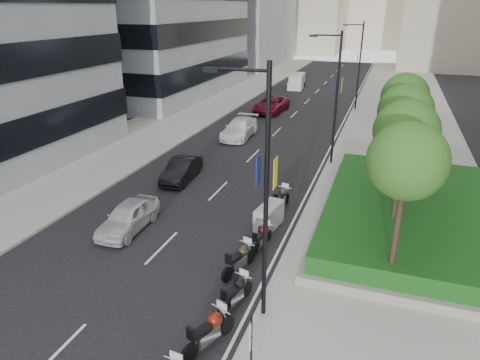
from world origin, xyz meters
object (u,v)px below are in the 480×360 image
at_px(motorcycle_1, 210,331).
at_px(motorcycle_2, 236,293).
at_px(motorcycle_3, 240,259).
at_px(motorcycle_6, 281,199).
at_px(motorcycle_4, 262,237).
at_px(car_d, 271,105).
at_px(parking_sign, 251,345).
at_px(car_c, 240,128).
at_px(lamp_post_2, 358,62).
at_px(motorcycle_5, 269,217).
at_px(lamp_post_0, 262,187).
at_px(car_a, 128,217).
at_px(delivery_van, 297,82).
at_px(lamp_post_1, 335,93).
at_px(car_b, 182,170).

bearing_deg(motorcycle_1, motorcycle_2, 18.50).
distance_m(motorcycle_3, motorcycle_6, 6.43).
height_order(motorcycle_4, car_d, car_d).
xyz_separation_m(parking_sign, car_c, (-8.88, 24.30, -0.68)).
distance_m(lamp_post_2, motorcycle_5, 28.85).
distance_m(lamp_post_0, motorcycle_6, 9.98).
height_order(car_a, delivery_van, delivery_van).
bearing_deg(motorcycle_5, car_c, 33.09).
xyz_separation_m(lamp_post_0, lamp_post_2, (0.00, 35.00, 0.00)).
relative_size(lamp_post_1, car_c, 1.68).
relative_size(motorcycle_1, motorcycle_6, 1.01).
xyz_separation_m(lamp_post_2, car_b, (-8.54, -24.09, -4.37)).
xyz_separation_m(motorcycle_3, car_c, (-6.64, 18.92, 0.16)).
bearing_deg(motorcycle_6, motorcycle_3, -172.68).
xyz_separation_m(motorcycle_1, car_a, (-6.96, 6.02, 0.08)).
xyz_separation_m(parking_sign, motorcycle_2, (-1.63, 3.21, -0.87)).
bearing_deg(lamp_post_0, car_d, 104.71).
bearing_deg(lamp_post_0, delivery_van, 100.66).
height_order(lamp_post_2, motorcycle_6, lamp_post_2).
xyz_separation_m(lamp_post_0, parking_sign, (0.66, -3.00, -3.61)).
distance_m(parking_sign, motorcycle_1, 2.17).
distance_m(parking_sign, motorcycle_6, 12.02).
xyz_separation_m(car_a, car_c, (-0.18, 17.28, 0.06)).
relative_size(lamp_post_0, motorcycle_3, 4.00).
bearing_deg(delivery_van, motorcycle_1, -85.90).
relative_size(lamp_post_2, motorcycle_4, 4.33).
relative_size(lamp_post_1, motorcycle_1, 3.95).
bearing_deg(car_a, parking_sign, -40.38).
distance_m(lamp_post_0, motorcycle_2, 4.59).
height_order(motorcycle_3, motorcycle_5, motorcycle_5).
relative_size(motorcycle_2, car_a, 0.51).
bearing_deg(motorcycle_5, car_a, 119.44).
bearing_deg(motorcycle_4, parking_sign, -157.37).
xyz_separation_m(lamp_post_1, motorcycle_5, (-1.48, -10.47, -4.45)).
bearing_deg(motorcycle_5, lamp_post_2, 5.57).
bearing_deg(lamp_post_0, motorcycle_6, 99.24).
xyz_separation_m(lamp_post_2, motorcycle_2, (-0.97, -34.79, -4.48)).
height_order(motorcycle_3, car_b, car_b).
xyz_separation_m(lamp_post_0, motorcycle_1, (-1.09, -2.00, -4.43)).
bearing_deg(parking_sign, motorcycle_5, 102.62).
relative_size(parking_sign, motorcycle_1, 1.10).
height_order(car_a, car_d, car_d).
height_order(lamp_post_1, delivery_van, lamp_post_1).
distance_m(motorcycle_1, motorcycle_6, 10.81).
bearing_deg(delivery_van, lamp_post_0, -84.20).
distance_m(motorcycle_5, delivery_van, 40.11).
bearing_deg(lamp_post_2, parking_sign, -89.01).
bearing_deg(lamp_post_2, motorcycle_1, -91.68).
height_order(lamp_post_2, car_c, lamp_post_2).
xyz_separation_m(motorcycle_2, car_a, (-7.08, 3.82, 0.13)).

